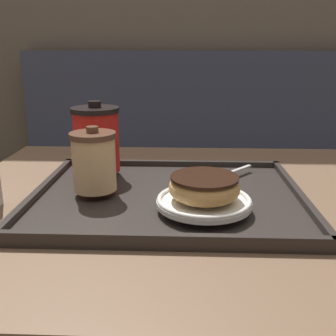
% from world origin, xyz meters
% --- Properties ---
extents(wall_behind, '(8.00, 0.05, 2.40)m').
position_xyz_m(wall_behind, '(0.00, 1.10, 1.20)').
color(wall_behind, brown).
rests_on(wall_behind, ground_plane).
extents(booth_bench, '(1.64, 0.44, 1.00)m').
position_xyz_m(booth_bench, '(0.14, 0.87, 0.32)').
color(booth_bench, '#33384C').
rests_on(booth_bench, ground_plane).
extents(cafe_table, '(0.89, 0.78, 0.74)m').
position_xyz_m(cafe_table, '(0.00, 0.00, 0.56)').
color(cafe_table, brown).
rests_on(cafe_table, ground_plane).
extents(serving_tray, '(0.50, 0.39, 0.02)m').
position_xyz_m(serving_tray, '(-0.01, -0.02, 0.74)').
color(serving_tray, '#282321').
rests_on(serving_tray, cafe_table).
extents(coffee_cup_front, '(0.08, 0.08, 0.12)m').
position_xyz_m(coffee_cup_front, '(-0.15, -0.03, 0.81)').
color(coffee_cup_front, '#E0B784').
rests_on(coffee_cup_front, serving_tray).
extents(coffee_cup_rear, '(0.10, 0.10, 0.15)m').
position_xyz_m(coffee_cup_rear, '(-0.17, 0.09, 0.83)').
color(coffee_cup_rear, red).
rests_on(coffee_cup_rear, serving_tray).
extents(plate_with_chocolate_donut, '(0.16, 0.16, 0.01)m').
position_xyz_m(plate_with_chocolate_donut, '(0.05, -0.10, 0.77)').
color(plate_with_chocolate_donut, white).
rests_on(plate_with_chocolate_donut, serving_tray).
extents(donut_chocolate_glazed, '(0.12, 0.12, 0.04)m').
position_xyz_m(donut_chocolate_glazed, '(0.05, -0.10, 0.79)').
color(donut_chocolate_glazed, tan).
rests_on(donut_chocolate_glazed, plate_with_chocolate_donut).
extents(spoon, '(0.12, 0.13, 0.01)m').
position_xyz_m(spoon, '(0.08, 0.04, 0.76)').
color(spoon, silver).
rests_on(spoon, serving_tray).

